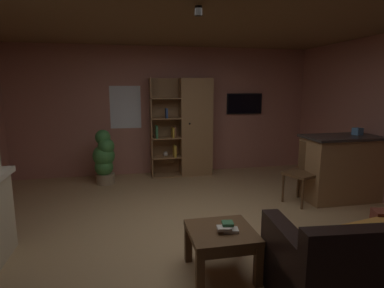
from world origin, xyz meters
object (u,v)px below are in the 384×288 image
(kitchen_bar_counter, at_px, (346,167))
(coffee_table, at_px, (221,239))
(potted_floor_plant, at_px, (104,157))
(table_book_0, at_px, (231,230))
(wall_mounted_tv, at_px, (244,104))
(leather_couch, at_px, (370,271))
(table_book_1, at_px, (224,228))
(bookshelf_cabinet, at_px, (191,128))
(tissue_box, at_px, (358,131))
(table_book_2, at_px, (228,223))
(dining_chair, at_px, (305,169))

(kitchen_bar_counter, relative_size, coffee_table, 2.27)
(kitchen_bar_counter, distance_m, potted_floor_plant, 4.11)
(table_book_0, relative_size, wall_mounted_tv, 0.18)
(kitchen_bar_counter, relative_size, leather_couch, 0.90)
(table_book_1, distance_m, potted_floor_plant, 3.46)
(kitchen_bar_counter, relative_size, wall_mounted_tv, 1.82)
(table_book_1, xyz_separation_m, wall_mounted_tv, (1.61, 3.76, 0.93))
(bookshelf_cabinet, distance_m, table_book_0, 3.59)
(tissue_box, relative_size, leather_couch, 0.08)
(tissue_box, height_order, coffee_table, tissue_box)
(table_book_1, bearing_deg, leather_couch, -31.94)
(table_book_1, bearing_deg, table_book_0, 5.89)
(leather_couch, height_order, potted_floor_plant, potted_floor_plant)
(wall_mounted_tv, bearing_deg, table_book_0, -112.35)
(tissue_box, xyz_separation_m, potted_floor_plant, (-3.96, 1.56, -0.58))
(table_book_0, distance_m, table_book_2, 0.07)
(dining_chair, distance_m, wall_mounted_tv, 2.33)
(table_book_0, bearing_deg, leather_couch, -33.99)
(table_book_1, relative_size, potted_floor_plant, 0.13)
(leather_couch, xyz_separation_m, potted_floor_plant, (-2.29, 3.85, 0.19))
(kitchen_bar_counter, height_order, dining_chair, kitchen_bar_counter)
(table_book_2, relative_size, wall_mounted_tv, 0.14)
(leather_couch, relative_size, coffee_table, 2.51)
(kitchen_bar_counter, bearing_deg, wall_mounted_tv, 112.85)
(bookshelf_cabinet, distance_m, table_book_2, 3.56)
(tissue_box, bearing_deg, bookshelf_cabinet, 140.22)
(leather_couch, bearing_deg, kitchen_bar_counter, 56.40)
(tissue_box, xyz_separation_m, table_book_2, (-2.64, -1.62, -0.57))
(table_book_2, relative_size, potted_floor_plant, 0.11)
(bookshelf_cabinet, height_order, leather_couch, bookshelf_cabinet)
(leather_couch, bearing_deg, tissue_box, 53.96)
(table_book_1, xyz_separation_m, dining_chair, (1.79, 1.61, 0.05))
(bookshelf_cabinet, height_order, table_book_0, bookshelf_cabinet)
(kitchen_bar_counter, bearing_deg, leather_couch, -123.60)
(tissue_box, bearing_deg, table_book_1, -148.29)
(coffee_table, bearing_deg, table_book_2, -21.81)
(tissue_box, bearing_deg, table_book_0, -147.76)
(table_book_1, bearing_deg, tissue_box, 31.71)
(table_book_0, bearing_deg, kitchen_bar_counter, 33.35)
(leather_couch, bearing_deg, table_book_1, 148.06)
(bookshelf_cabinet, bearing_deg, dining_chair, -54.63)
(table_book_0, height_order, table_book_2, table_book_2)
(leather_couch, distance_m, dining_chair, 2.39)
(tissue_box, bearing_deg, potted_floor_plant, 158.54)
(bookshelf_cabinet, height_order, potted_floor_plant, bookshelf_cabinet)
(potted_floor_plant, relative_size, wall_mounted_tv, 1.31)
(potted_floor_plant, bearing_deg, kitchen_bar_counter, -22.90)
(leather_couch, bearing_deg, table_book_2, 145.32)
(table_book_1, xyz_separation_m, table_book_2, (0.05, 0.04, 0.03))
(dining_chair, bearing_deg, tissue_box, 2.99)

